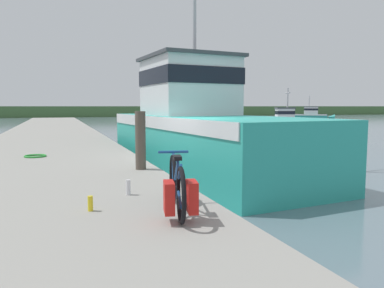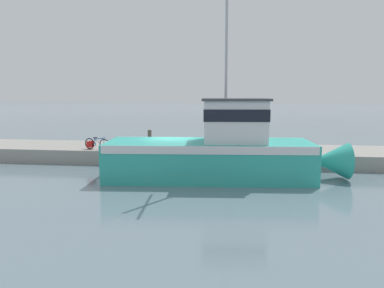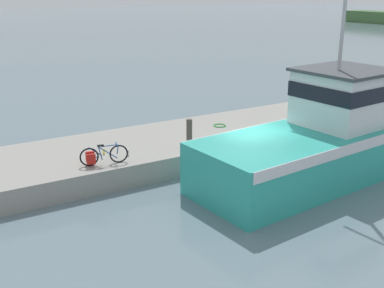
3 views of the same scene
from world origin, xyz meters
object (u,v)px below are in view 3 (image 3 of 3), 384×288
(water_bottle_by_bike, at_px, (128,153))
(water_bottle_on_curb, at_px, (104,152))
(fishing_boat_main, at_px, (328,137))
(bicycle_touring, at_px, (100,156))
(mooring_post, at_px, (189,135))

(water_bottle_by_bike, xyz_separation_m, water_bottle_on_curb, (-0.65, -0.75, -0.02))
(fishing_boat_main, distance_m, water_bottle_by_bike, 7.85)
(water_bottle_by_bike, relative_size, water_bottle_on_curb, 1.18)
(fishing_boat_main, bearing_deg, water_bottle_by_bike, -124.07)
(bicycle_touring, height_order, water_bottle_on_curb, bicycle_touring)
(water_bottle_on_curb, bearing_deg, mooring_post, 66.27)
(bicycle_touring, distance_m, mooring_post, 3.67)
(fishing_boat_main, bearing_deg, mooring_post, -129.40)
(bicycle_touring, bearing_deg, water_bottle_on_curb, 164.39)
(bicycle_touring, bearing_deg, water_bottle_by_bike, 119.53)
(bicycle_touring, bearing_deg, fishing_boat_main, 79.61)
(bicycle_touring, relative_size, mooring_post, 1.35)
(fishing_boat_main, height_order, water_bottle_by_bike, fishing_boat_main)
(fishing_boat_main, distance_m, mooring_post, 5.46)
(bicycle_touring, height_order, mooring_post, mooring_post)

